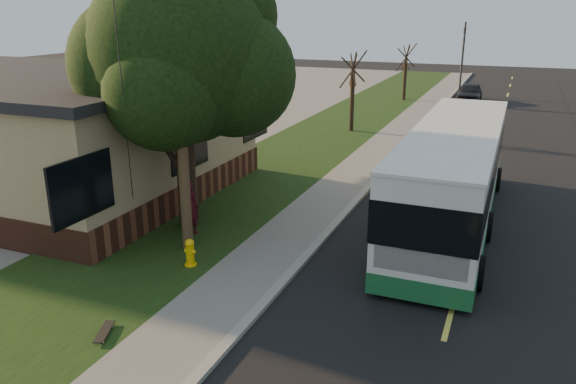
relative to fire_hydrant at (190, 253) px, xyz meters
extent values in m
plane|color=black|center=(2.60, 0.00, -0.43)|extent=(120.00, 120.00, 0.00)
cube|color=black|center=(6.60, 10.00, -0.43)|extent=(8.00, 80.00, 0.01)
cube|color=gray|center=(2.60, 10.00, -0.37)|extent=(0.25, 80.00, 0.12)
cube|color=slate|center=(1.60, 10.00, -0.39)|extent=(2.00, 80.00, 0.08)
cube|color=black|center=(-1.90, 10.00, -0.40)|extent=(5.00, 80.00, 0.07)
cube|color=slate|center=(-11.90, 10.00, -0.41)|extent=(15.00, 80.00, 0.04)
cylinder|color=yellow|center=(0.00, 0.00, -0.09)|extent=(0.22, 0.22, 0.55)
sphere|color=yellow|center=(0.00, 0.00, 0.26)|extent=(0.24, 0.24, 0.24)
cylinder|color=yellow|center=(0.00, 0.00, 0.04)|extent=(0.30, 0.10, 0.10)
cylinder|color=yellow|center=(0.00, 0.00, 0.04)|extent=(0.10, 0.18, 0.10)
cylinder|color=yellow|center=(0.00, 0.00, -0.34)|extent=(0.32, 0.32, 0.04)
cylinder|color=#473321|center=(-0.70, 1.00, 4.14)|extent=(0.30, 0.30, 9.00)
cylinder|color=#2D2D30|center=(-1.60, -0.10, 3.37)|extent=(2.52, 3.21, 7.60)
cylinder|color=black|center=(-1.60, 2.50, 1.64)|extent=(0.56, 0.56, 4.00)
sphere|color=black|center=(-1.60, 2.50, 4.84)|extent=(5.20, 5.20, 5.20)
sphere|color=black|center=(-0.20, 3.10, 4.24)|extent=(3.60, 3.60, 3.60)
sphere|color=black|center=(-2.80, 2.10, 4.54)|extent=(3.80, 3.80, 3.80)
sphere|color=black|center=(-1.30, 1.20, 3.94)|extent=(3.20, 3.20, 3.20)
sphere|color=black|center=(-2.20, 3.90, 5.24)|extent=(3.40, 3.40, 3.40)
sphere|color=black|center=(-0.70, 3.70, 5.84)|extent=(3.00, 3.00, 3.00)
cylinder|color=black|center=(-0.90, 18.00, 1.29)|extent=(0.24, 0.24, 3.30)
cylinder|color=black|center=(-0.90, 18.00, 2.94)|extent=(1.38, 0.57, 2.01)
cylinder|color=black|center=(-0.90, 18.00, 2.94)|extent=(0.74, 1.21, 1.58)
cylinder|color=black|center=(-0.90, 18.00, 2.94)|extent=(0.65, 1.05, 1.95)
cylinder|color=black|center=(-0.90, 18.00, 2.94)|extent=(1.28, 0.53, 1.33)
cylinder|color=black|center=(-0.90, 18.00, 2.94)|extent=(0.75, 1.21, 1.70)
cylinder|color=black|center=(-0.40, 30.00, 1.15)|extent=(0.24, 0.24, 3.03)
cylinder|color=black|center=(-0.40, 30.00, 2.66)|extent=(1.38, 0.57, 2.01)
cylinder|color=black|center=(-0.40, 30.00, 2.66)|extent=(0.74, 1.21, 1.58)
cylinder|color=black|center=(-0.40, 30.00, 2.66)|extent=(0.65, 1.05, 1.95)
cylinder|color=black|center=(-0.40, 30.00, 2.66)|extent=(1.28, 0.53, 1.33)
cylinder|color=black|center=(-0.40, 30.00, 2.66)|extent=(0.75, 1.21, 1.70)
cylinder|color=#2D2D30|center=(3.10, 34.00, 2.32)|extent=(0.16, 0.16, 5.50)
imported|color=black|center=(3.10, 34.00, 4.07)|extent=(0.18, 0.22, 1.10)
cube|color=silver|center=(5.85, 5.80, 1.32)|extent=(2.37, 11.38, 2.56)
cube|color=#1A5D2F|center=(5.85, 5.80, -0.01)|extent=(2.39, 11.40, 0.52)
cube|color=black|center=(5.85, 5.80, 1.51)|extent=(2.41, 11.42, 1.04)
cube|color=black|center=(5.85, 0.15, 1.18)|extent=(2.07, 0.06, 1.52)
cube|color=yellow|center=(5.85, 0.16, 2.46)|extent=(1.52, 0.06, 0.33)
cube|color=#FFF2CC|center=(5.14, 0.14, 0.09)|extent=(0.24, 0.04, 0.14)
cube|color=#FFF2CC|center=(6.56, 0.14, 0.09)|extent=(0.24, 0.04, 0.14)
cube|color=silver|center=(5.85, 5.80, 2.62)|extent=(2.42, 11.43, 0.08)
cylinder|color=black|center=(4.66, 1.63, 0.00)|extent=(0.27, 0.87, 0.87)
cylinder|color=black|center=(7.03, 1.63, 0.00)|extent=(0.27, 0.87, 0.87)
cylinder|color=black|center=(4.66, 4.86, 0.00)|extent=(0.27, 0.87, 0.87)
cylinder|color=black|center=(7.03, 4.86, 0.00)|extent=(0.27, 0.87, 0.87)
cylinder|color=black|center=(4.66, 9.97, 0.00)|extent=(0.27, 0.87, 0.87)
cylinder|color=black|center=(7.03, 9.97, 0.00)|extent=(0.27, 0.87, 0.87)
imported|color=#470E18|center=(-1.18, 1.96, 0.45)|extent=(0.62, 0.44, 1.63)
cube|color=black|center=(0.09, -3.50, -0.29)|extent=(0.50, 0.85, 0.02)
cylinder|color=silver|center=(0.20, -3.77, -0.34)|extent=(0.19, 0.12, 0.05)
cylinder|color=silver|center=(-0.01, -3.22, -0.34)|extent=(0.19, 0.12, 0.05)
cube|color=black|center=(-5.76, 3.57, 0.29)|extent=(1.73, 1.43, 1.36)
cube|color=black|center=(-5.76, 3.57, 1.01)|extent=(1.79, 1.49, 0.09)
imported|color=black|center=(4.10, 31.22, 0.25)|extent=(1.65, 4.01, 1.36)
camera|label=1|loc=(7.43, -11.37, 6.04)|focal=35.00mm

